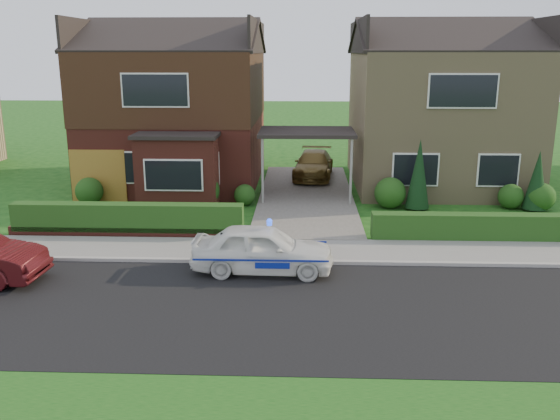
{
  "coord_description": "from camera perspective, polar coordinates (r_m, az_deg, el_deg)",
  "views": [
    {
      "loc": [
        -0.16,
        -12.76,
        5.83
      ],
      "look_at": [
        -0.79,
        3.5,
        1.46
      ],
      "focal_mm": 38.0,
      "sensor_mm": 36.0,
      "label": 1
    }
  ],
  "objects": [
    {
      "name": "dwarf_wall",
      "position": [
        19.74,
        -14.49,
        -2.1
      ],
      "size": [
        7.7,
        0.25,
        0.36
      ],
      "primitive_type": "cube",
      "color": "maroon",
      "rests_on": "ground"
    },
    {
      "name": "potted_plant_b",
      "position": [
        22.09,
        -16.05,
        0.02
      ],
      "size": [
        0.47,
        0.46,
        0.67
      ],
      "primitive_type": "imported",
      "rotation": [
        0.0,
        0.0,
        0.97
      ],
      "color": "gray",
      "rests_on": "ground"
    },
    {
      "name": "hedge_left",
      "position": [
        19.93,
        -14.34,
        -2.47
      ],
      "size": [
        7.5,
        0.55,
        0.9
      ],
      "primitive_type": "cube",
      "color": "#1A3D13",
      "rests_on": "ground"
    },
    {
      "name": "shrub_left_far",
      "position": [
        24.35,
        -17.88,
        1.74
      ],
      "size": [
        1.08,
        1.08,
        1.08
      ],
      "primitive_type": "sphere",
      "color": "#1A3D13",
      "rests_on": "ground"
    },
    {
      "name": "shrub_right_far",
      "position": [
        24.3,
        23.79,
        1.15
      ],
      "size": [
        1.08,
        1.08,
        1.08
      ],
      "primitive_type": "sphere",
      "color": "#1A3D13",
      "rests_on": "ground"
    },
    {
      "name": "house_right",
      "position": [
        27.49,
        14.96,
        10.0
      ],
      "size": [
        7.5,
        8.06,
        7.25
      ],
      "color": "tan",
      "rests_on": "ground"
    },
    {
      "name": "conifer_a",
      "position": [
        22.84,
        13.19,
        3.18
      ],
      "size": [
        0.9,
        0.9,
        2.6
      ],
      "primitive_type": "cone",
      "color": "black",
      "rests_on": "ground"
    },
    {
      "name": "conifer_b",
      "position": [
        24.11,
        23.49,
        2.45
      ],
      "size": [
        0.9,
        0.9,
        2.2
      ],
      "primitive_type": "cone",
      "color": "black",
      "rests_on": "ground"
    },
    {
      "name": "ground",
      "position": [
        14.03,
        2.7,
        -9.55
      ],
      "size": [
        120.0,
        120.0,
        0.0
      ],
      "primitive_type": "plane",
      "color": "#134412",
      "rests_on": "ground"
    },
    {
      "name": "sidewalk",
      "position": [
        17.82,
        2.61,
        -3.92
      ],
      "size": [
        60.0,
        2.0,
        0.1
      ],
      "primitive_type": "cube",
      "color": "slate",
      "rests_on": "ground"
    },
    {
      "name": "garage_door",
      "position": [
        24.58,
        -17.07,
        3.14
      ],
      "size": [
        2.2,
        0.1,
        2.1
      ],
      "primitive_type": "cube",
      "color": "#905D1F",
      "rests_on": "ground"
    },
    {
      "name": "carport_link",
      "position": [
        23.92,
        2.6,
        7.38
      ],
      "size": [
        3.8,
        3.0,
        2.77
      ],
      "color": "black",
      "rests_on": "ground"
    },
    {
      "name": "shrub_right_mid",
      "position": [
        24.24,
        21.33,
        1.22
      ],
      "size": [
        0.96,
        0.96,
        0.96
      ],
      "primitive_type": "sphere",
      "color": "#1A3D13",
      "rests_on": "ground"
    },
    {
      "name": "hedge_right",
      "position": [
        19.93,
        19.53,
        -2.88
      ],
      "size": [
        7.5,
        0.55,
        0.8
      ],
      "primitive_type": "cube",
      "color": "#1A3D13",
      "rests_on": "ground"
    },
    {
      "name": "house_left",
      "position": [
        27.32,
        -9.84,
        10.57
      ],
      "size": [
        7.5,
        9.53,
        7.25
      ],
      "color": "maroon",
      "rests_on": "ground"
    },
    {
      "name": "road",
      "position": [
        14.03,
        2.7,
        -9.55
      ],
      "size": [
        60.0,
        6.0,
        0.02
      ],
      "primitive_type": "cube",
      "color": "black",
      "rests_on": "ground"
    },
    {
      "name": "driveway_car",
      "position": [
        27.74,
        3.26,
        4.39
      ],
      "size": [
        2.07,
        4.31,
        1.21
      ],
      "primitive_type": "imported",
      "rotation": [
        0.0,
        0.0,
        -0.09
      ],
      "color": "brown",
      "rests_on": "driveway"
    },
    {
      "name": "potted_plant_a",
      "position": [
        22.74,
        -7.27,
        1.03
      ],
      "size": [
        0.43,
        0.32,
        0.76
      ],
      "primitive_type": "imported",
      "rotation": [
        0.0,
        0.0,
        0.14
      ],
      "color": "gray",
      "rests_on": "ground"
    },
    {
      "name": "shrub_left_mid",
      "position": [
        22.98,
        -7.47,
        1.89
      ],
      "size": [
        1.32,
        1.32,
        1.32
      ],
      "primitive_type": "sphere",
      "color": "#1A3D13",
      "rests_on": "ground"
    },
    {
      "name": "potted_plant_c",
      "position": [
        20.95,
        -15.15,
        -0.47
      ],
      "size": [
        0.63,
        0.63,
        0.84
      ],
      "primitive_type": "imported",
      "rotation": [
        0.0,
        0.0,
        1.14
      ],
      "color": "gray",
      "rests_on": "ground"
    },
    {
      "name": "shrub_right_near",
      "position": [
        23.01,
        10.55,
        1.63
      ],
      "size": [
        1.2,
        1.2,
        1.2
      ],
      "primitive_type": "sphere",
      "color": "#1A3D13",
      "rests_on": "ground"
    },
    {
      "name": "shrub_left_near",
      "position": [
        23.11,
        -3.41,
        1.46
      ],
      "size": [
        0.84,
        0.84,
        0.84
      ],
      "primitive_type": "sphere",
      "color": "#1A3D13",
      "rests_on": "ground"
    },
    {
      "name": "driveway",
      "position": [
        24.45,
        2.53,
        1.35
      ],
      "size": [
        3.8,
        12.0,
        0.12
      ],
      "primitive_type": "cube",
      "color": "#666059",
      "rests_on": "ground"
    },
    {
      "name": "kerb",
      "position": [
        16.83,
        2.63,
        -5.05
      ],
      "size": [
        60.0,
        0.16,
        0.12
      ],
      "primitive_type": "cube",
      "color": "#9E9993",
      "rests_on": "ground"
    },
    {
      "name": "police_car",
      "position": [
        16.05,
        -1.69,
        -3.8
      ],
      "size": [
        3.52,
        3.87,
        1.47
      ],
      "rotation": [
        0.0,
        0.0,
        1.54
      ],
      "color": "white",
      "rests_on": "ground"
    }
  ]
}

